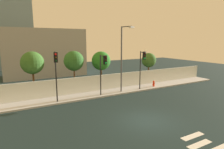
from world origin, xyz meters
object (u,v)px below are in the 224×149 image
Objects in this scene: traffic_light_center at (142,62)px; roadside_tree_midright at (101,61)px; roadside_tree_midleft at (74,61)px; traffic_light_left at (103,66)px; traffic_light_right at (56,66)px; street_lamp_curbside at (123,55)px; roadside_tree_leftmost at (32,63)px; roadside_tree_rightmost at (149,60)px; fire_hydrant at (154,83)px.

traffic_light_center reaches higher than roadside_tree_midright.
roadside_tree_midright is (3.51, 0.00, -0.18)m from roadside_tree_midleft.
roadside_tree_midright is (1.67, 3.93, 0.11)m from traffic_light_left.
traffic_light_center is at bearing -48.46° from roadside_tree_midright.
traffic_light_right is 7.55m from roadside_tree_midright.
street_lamp_curbside is 9.71m from roadside_tree_leftmost.
roadside_tree_leftmost reaches higher than roadside_tree_rightmost.
traffic_light_right is at bearing -164.57° from roadside_tree_rightmost.
roadside_tree_midright is at bearing 0.00° from roadside_tree_midleft.
fire_hydrant is at bearing 6.05° from traffic_light_left.
traffic_light_center reaches higher than fire_hydrant.
traffic_light_right is 1.14× the size of roadside_tree_rightmost.
street_lamp_curbside is at bearing -153.19° from roadside_tree_rightmost.
fire_hydrant is (2.54, 0.77, -2.95)m from traffic_light_center.
roadside_tree_midleft reaches higher than roadside_tree_midright.
traffic_light_right reaches higher than fire_hydrant.
roadside_tree_rightmost is at bearing 0.00° from roadside_tree_midright.
fire_hydrant is (4.90, 0.21, -3.88)m from street_lamp_curbside.
traffic_light_right is at bearing 179.68° from traffic_light_left.
traffic_light_right is 0.66× the size of street_lamp_curbside.
roadside_tree_midleft is at bearing 180.00° from roadside_tree_midright.
roadside_tree_midright reaches higher than fire_hydrant.
roadside_tree_rightmost is (11.18, 0.00, -0.48)m from roadside_tree_midleft.
traffic_light_left is at bearing -167.70° from street_lamp_curbside.
roadside_tree_rightmost is at bearing 22.80° from traffic_light_left.
roadside_tree_midleft is at bearing 161.84° from fire_hydrant.
street_lamp_curbside is (2.76, 0.60, 1.09)m from traffic_light_left.
roadside_tree_midleft is at bearing 150.80° from traffic_light_center.
roadside_tree_midleft is 3.52m from roadside_tree_midright.
street_lamp_curbside reaches higher than traffic_light_right.
roadside_tree_leftmost is (-13.99, 3.12, 3.12)m from fire_hydrant.
roadside_tree_leftmost is at bearing -180.00° from roadside_tree_midright.
roadside_tree_leftmost is at bearing 167.44° from fire_hydrant.
roadside_tree_midleft is at bearing 115.09° from traffic_light_left.
traffic_light_left is 0.94× the size of roadside_tree_midright.
street_lamp_curbside reaches higher than roadside_tree_rightmost.
street_lamp_curbside is 3.63m from roadside_tree_midright.
roadside_tree_midleft is (4.49, 0.00, -0.03)m from roadside_tree_leftmost.
roadside_tree_midright is at bearing 180.00° from roadside_tree_rightmost.
roadside_tree_leftmost is (-1.53, 3.90, 0.00)m from traffic_light_right.
traffic_light_left is at bearing -173.95° from fire_hydrant.
roadside_tree_rightmost is at bearing 0.00° from roadside_tree_leftmost.
roadside_tree_midright is (6.47, 3.90, -0.21)m from traffic_light_right.
roadside_tree_leftmost reaches higher than fire_hydrant.
street_lamp_curbside is at bearing -35.86° from roadside_tree_midleft.
fire_hydrant is 7.35m from roadside_tree_midright.
traffic_light_right is 4.89m from roadside_tree_midleft.
street_lamp_curbside reaches higher than roadside_tree_midright.
traffic_light_left is 0.91× the size of roadside_tree_midleft.
roadside_tree_midleft is 1.14× the size of roadside_tree_rightmost.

